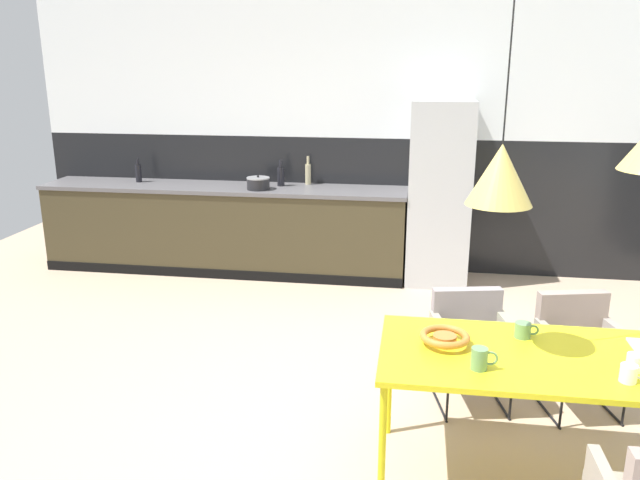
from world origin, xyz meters
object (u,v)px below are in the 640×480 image
at_px(mug_white_ceramic, 480,359).
at_px(dining_table, 557,365).
at_px(refrigerator_column, 439,194).
at_px(mug_glass_clear, 629,373).
at_px(mug_wide_latte, 523,330).
at_px(armchair_facing_counter, 471,332).
at_px(bottle_oil_tall, 138,173).
at_px(fruit_bowl, 445,337).
at_px(armchair_corner_seat, 579,338).
at_px(pendant_lamp_over_table_near, 500,174).
at_px(bottle_spice_small, 281,176).
at_px(cooking_pot, 258,183).
at_px(mug_dark_espresso, 635,362).
at_px(bottle_vinegar_dark, 308,173).

bearing_deg(mug_white_ceramic, dining_table, 26.30).
distance_m(refrigerator_column, mug_white_ceramic, 3.39).
bearing_deg(mug_glass_clear, dining_table, 140.58).
bearing_deg(mug_wide_latte, armchair_facing_counter, 108.34).
height_order(dining_table, bottle_oil_tall, bottle_oil_tall).
xyz_separation_m(armchair_facing_counter, fruit_bowl, (-0.21, -0.78, 0.30)).
bearing_deg(dining_table, bottle_oil_tall, 138.44).
relative_size(armchair_corner_seat, pendant_lamp_over_table_near, 0.59).
xyz_separation_m(armchair_facing_counter, mug_white_ceramic, (-0.05, -1.03, 0.31)).
distance_m(armchair_facing_counter, bottle_spice_small, 3.09).
bearing_deg(armchair_facing_counter, refrigerator_column, -98.03).
relative_size(dining_table, armchair_corner_seat, 2.40).
relative_size(mug_white_ceramic, cooking_pot, 0.55).
relative_size(dining_table, bottle_spice_small, 6.47).
bearing_deg(cooking_pot, mug_white_ceramic, -59.61).
bearing_deg(fruit_bowl, mug_wide_latte, 20.61).
distance_m(armchair_facing_counter, fruit_bowl, 0.86).
bearing_deg(mug_glass_clear, mug_white_ceramic, 178.25).
bearing_deg(bottle_oil_tall, fruit_bowl, -45.82).
height_order(fruit_bowl, bottle_oil_tall, bottle_oil_tall).
relative_size(dining_table, bottle_oil_tall, 7.04).
relative_size(armchair_corner_seat, bottle_spice_small, 2.70).
xyz_separation_m(mug_dark_espresso, cooking_pot, (-2.65, 3.17, 0.19)).
xyz_separation_m(fruit_bowl, mug_wide_latte, (0.42, 0.16, 0.00)).
distance_m(mug_white_ceramic, bottle_oil_tall, 4.79).
xyz_separation_m(armchair_facing_counter, mug_glass_clear, (0.61, -1.05, 0.30)).
relative_size(armchair_facing_counter, mug_white_ceramic, 5.74).
distance_m(bottle_oil_tall, bottle_spice_small, 1.56).
bearing_deg(mug_wide_latte, bottle_spice_small, 122.83).
bearing_deg(armchair_facing_counter, fruit_bowl, 62.99).
height_order(dining_table, mug_dark_espresso, mug_dark_espresso).
height_order(armchair_corner_seat, mug_glass_clear, mug_glass_clear).
bearing_deg(mug_wide_latte, bottle_oil_tall, 139.18).
bearing_deg(armchair_corner_seat, dining_table, 56.00).
relative_size(dining_table, mug_glass_clear, 15.05).
height_order(armchair_facing_counter, bottle_oil_tall, bottle_oil_tall).
distance_m(refrigerator_column, mug_dark_espresso, 3.40).
height_order(armchair_facing_counter, mug_dark_espresso, mug_dark_espresso).
xyz_separation_m(cooking_pot, pendant_lamp_over_table_near, (1.96, -3.11, 0.68)).
relative_size(mug_dark_espresso, bottle_vinegar_dark, 0.39).
bearing_deg(armchair_corner_seat, mug_glass_clear, 73.46).
xyz_separation_m(armchair_corner_seat, mug_white_ceramic, (-0.73, -1.06, 0.32)).
relative_size(mug_wide_latte, pendant_lamp_over_table_near, 0.10).
height_order(refrigerator_column, mug_glass_clear, refrigerator_column).
xyz_separation_m(cooking_pot, bottle_vinegar_dark, (0.45, 0.35, 0.06)).
xyz_separation_m(mug_dark_espresso, bottle_vinegar_dark, (-2.20, 3.52, 0.25)).
bearing_deg(dining_table, refrigerator_column, 99.05).
distance_m(mug_glass_clear, cooking_pot, 4.19).
relative_size(mug_wide_latte, mug_white_ceramic, 0.99).
height_order(mug_white_ceramic, bottle_spice_small, bottle_spice_small).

